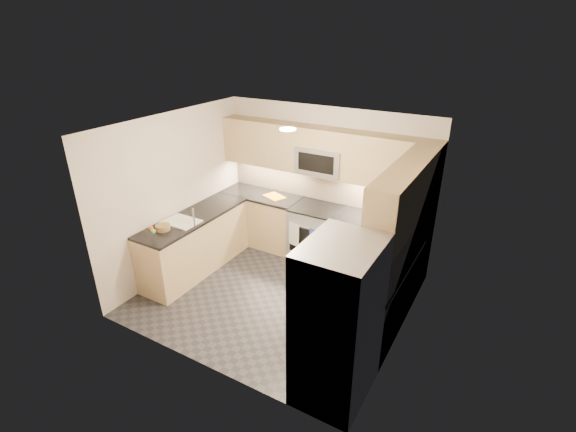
% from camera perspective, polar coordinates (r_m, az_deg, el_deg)
% --- Properties ---
extents(floor, '(3.60, 3.20, 0.00)m').
position_cam_1_polar(floor, '(6.26, -1.63, -10.78)').
color(floor, '#232227').
rests_on(floor, ground).
extents(ceiling, '(3.60, 3.20, 0.02)m').
position_cam_1_polar(ceiling, '(5.22, -1.97, 12.14)').
color(ceiling, beige).
rests_on(ceiling, wall_back).
extents(wall_back, '(3.60, 0.02, 2.50)m').
position_cam_1_polar(wall_back, '(6.93, 5.19, 4.52)').
color(wall_back, beige).
rests_on(wall_back, floor).
extents(wall_front, '(3.60, 0.02, 2.50)m').
position_cam_1_polar(wall_front, '(4.51, -12.59, -7.89)').
color(wall_front, beige).
rests_on(wall_front, floor).
extents(wall_left, '(0.02, 3.20, 2.50)m').
position_cam_1_polar(wall_left, '(6.68, -15.07, 2.93)').
color(wall_left, beige).
rests_on(wall_left, floor).
extents(wall_right, '(0.02, 3.20, 2.50)m').
position_cam_1_polar(wall_right, '(5.02, 16.07, -4.75)').
color(wall_right, beige).
rests_on(wall_right, floor).
extents(base_cab_back_left, '(1.42, 0.60, 0.90)m').
position_cam_1_polar(base_cab_back_left, '(7.49, -3.59, -0.46)').
color(base_cab_back_left, tan).
rests_on(base_cab_back_left, floor).
extents(base_cab_back_right, '(1.42, 0.60, 0.90)m').
position_cam_1_polar(base_cab_back_right, '(6.66, 12.34, -4.46)').
color(base_cab_back_right, tan).
rests_on(base_cab_back_right, floor).
extents(base_cab_right, '(0.60, 1.70, 0.90)m').
position_cam_1_polar(base_cab_right, '(5.62, 12.53, -10.49)').
color(base_cab_right, tan).
rests_on(base_cab_right, floor).
extents(base_cab_peninsula, '(0.60, 2.00, 0.90)m').
position_cam_1_polar(base_cab_peninsula, '(6.81, -12.52, -3.76)').
color(base_cab_peninsula, tan).
rests_on(base_cab_peninsula, floor).
extents(countertop_back_left, '(1.42, 0.63, 0.04)m').
position_cam_1_polar(countertop_back_left, '(7.30, -3.69, 2.88)').
color(countertop_back_left, black).
rests_on(countertop_back_left, base_cab_back_left).
extents(countertop_back_right, '(1.42, 0.63, 0.04)m').
position_cam_1_polar(countertop_back_right, '(6.45, 12.72, -0.82)').
color(countertop_back_right, black).
rests_on(countertop_back_right, base_cab_back_right).
extents(countertop_right, '(0.63, 1.70, 0.04)m').
position_cam_1_polar(countertop_right, '(5.37, 12.99, -6.39)').
color(countertop_right, black).
rests_on(countertop_right, base_cab_right).
extents(countertop_peninsula, '(0.63, 2.00, 0.04)m').
position_cam_1_polar(countertop_peninsula, '(6.61, -12.89, -0.18)').
color(countertop_peninsula, black).
rests_on(countertop_peninsula, base_cab_peninsula).
extents(upper_cab_back, '(3.60, 0.35, 0.75)m').
position_cam_1_polar(upper_cab_back, '(6.60, 4.73, 8.75)').
color(upper_cab_back, tan).
rests_on(upper_cab_back, wall_back).
extents(upper_cab_right, '(0.35, 1.95, 0.75)m').
position_cam_1_polar(upper_cab_right, '(5.05, 15.75, 2.76)').
color(upper_cab_right, tan).
rests_on(upper_cab_right, wall_right).
extents(backsplash_back, '(3.60, 0.01, 0.51)m').
position_cam_1_polar(backsplash_back, '(6.94, 5.16, 4.08)').
color(backsplash_back, tan).
rests_on(backsplash_back, wall_back).
extents(backsplash_right, '(0.01, 2.30, 0.51)m').
position_cam_1_polar(backsplash_right, '(5.44, 17.20, -3.17)').
color(backsplash_right, tan).
rests_on(backsplash_right, wall_right).
extents(gas_range, '(0.76, 0.65, 0.91)m').
position_cam_1_polar(gas_range, '(6.98, 3.80, -2.41)').
color(gas_range, '#A4A7AC').
rests_on(gas_range, floor).
extents(range_cooktop, '(0.76, 0.65, 0.03)m').
position_cam_1_polar(range_cooktop, '(6.78, 3.91, 1.05)').
color(range_cooktop, black).
rests_on(range_cooktop, gas_range).
extents(oven_door_glass, '(0.62, 0.02, 0.45)m').
position_cam_1_polar(oven_door_glass, '(6.72, 2.54, -3.57)').
color(oven_door_glass, black).
rests_on(oven_door_glass, gas_range).
extents(oven_handle, '(0.60, 0.02, 0.02)m').
position_cam_1_polar(oven_handle, '(6.58, 2.50, -1.57)').
color(oven_handle, '#B2B5BA').
rests_on(oven_handle, gas_range).
extents(microwave, '(0.76, 0.40, 0.40)m').
position_cam_1_polar(microwave, '(6.61, 4.59, 7.66)').
color(microwave, '#96999D').
rests_on(microwave, upper_cab_back).
extents(microwave_door, '(0.60, 0.01, 0.28)m').
position_cam_1_polar(microwave_door, '(6.44, 3.79, 7.20)').
color(microwave_door, black).
rests_on(microwave_door, microwave).
extents(refrigerator, '(0.70, 0.90, 1.80)m').
position_cam_1_polar(refrigerator, '(4.37, 6.86, -14.27)').
color(refrigerator, '#A8A9B0').
rests_on(refrigerator, floor).
extents(fridge_handle_left, '(0.02, 0.02, 1.20)m').
position_cam_1_polar(fridge_handle_left, '(4.34, 1.30, -13.61)').
color(fridge_handle_left, '#B2B5BA').
rests_on(fridge_handle_left, refrigerator).
extents(fridge_handle_right, '(0.02, 0.02, 1.20)m').
position_cam_1_polar(fridge_handle_right, '(4.59, 3.51, -11.17)').
color(fridge_handle_right, '#B2B5BA').
rests_on(fridge_handle_right, refrigerator).
extents(sink_basin, '(0.52, 0.38, 0.16)m').
position_cam_1_polar(sink_basin, '(6.46, -14.33, -1.31)').
color(sink_basin, white).
rests_on(sink_basin, base_cab_peninsula).
extents(faucet, '(0.03, 0.03, 0.28)m').
position_cam_1_polar(faucet, '(6.21, -12.78, -0.20)').
color(faucet, silver).
rests_on(faucet, countertop_peninsula).
extents(utensil_bowl, '(0.37, 0.37, 0.17)m').
position_cam_1_polar(utensil_bowl, '(6.29, 13.54, -0.54)').
color(utensil_bowl, '#5BBA4F').
rests_on(utensil_bowl, countertop_back_right).
extents(cutting_board, '(0.43, 0.37, 0.01)m').
position_cam_1_polar(cutting_board, '(7.16, -1.87, 2.68)').
color(cutting_board, orange).
rests_on(cutting_board, countertop_back_left).
extents(fruit_basket, '(0.25, 0.25, 0.08)m').
position_cam_1_polar(fruit_basket, '(6.26, -16.75, -1.51)').
color(fruit_basket, olive).
rests_on(fruit_basket, countertop_peninsula).
extents(fruit_apple, '(0.08, 0.08, 0.08)m').
position_cam_1_polar(fruit_apple, '(6.10, -18.26, -1.62)').
color(fruit_apple, '#B23E14').
rests_on(fruit_apple, fruit_basket).
extents(fruit_pear, '(0.07, 0.07, 0.07)m').
position_cam_1_polar(fruit_pear, '(6.00, -17.96, -2.02)').
color(fruit_pear, green).
rests_on(fruit_pear, fruit_basket).
extents(dish_towel_check, '(0.20, 0.06, 0.38)m').
position_cam_1_polar(dish_towel_check, '(6.73, 0.81, -2.54)').
color(dish_towel_check, white).
rests_on(dish_towel_check, oven_handle).
extents(dish_towel_blue, '(0.19, 0.05, 0.37)m').
position_cam_1_polar(dish_towel_blue, '(6.58, 3.67, -3.28)').
color(dish_towel_blue, navy).
rests_on(dish_towel_blue, oven_handle).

